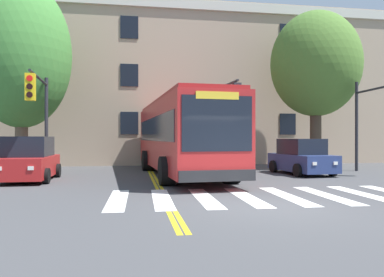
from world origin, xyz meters
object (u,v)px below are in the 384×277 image
object	(u,v)px
city_bus	(180,135)
traffic_light_far_corner	(40,105)
street_tree_curbside_large	(316,65)
traffic_light_overhead	(222,109)
car_silver_behind_bus	(148,150)
traffic_light_near_corner	(373,111)
car_red_near_lane	(29,160)
car_navy_far_lane	(301,158)
street_tree_curbside_small	(21,54)

from	to	relation	value
city_bus	traffic_light_far_corner	xyz separation A→B (m)	(-6.05, -0.88, 1.25)
traffic_light_far_corner	street_tree_curbside_large	distance (m)	15.05
traffic_light_overhead	car_silver_behind_bus	bearing A→B (deg)	108.24
traffic_light_near_corner	traffic_light_overhead	bearing A→B (deg)	169.76
car_red_near_lane	street_tree_curbside_large	bearing A→B (deg)	15.85
car_silver_behind_bus	car_red_near_lane	bearing A→B (deg)	-114.84
car_silver_behind_bus	traffic_light_far_corner	xyz separation A→B (m)	(-5.00, -11.06, 2.25)
car_navy_far_lane	car_silver_behind_bus	distance (m)	12.66
traffic_light_overhead	street_tree_curbside_large	world-z (taller)	street_tree_curbside_large
traffic_light_near_corner	street_tree_curbside_large	world-z (taller)	street_tree_curbside_large
car_navy_far_lane	street_tree_curbside_large	size ratio (longest dim) A/B	0.43
traffic_light_near_corner	street_tree_curbside_large	size ratio (longest dim) A/B	0.52
traffic_light_near_corner	car_navy_far_lane	bearing A→B (deg)	175.33
traffic_light_near_corner	traffic_light_far_corner	distance (m)	15.42
car_navy_far_lane	street_tree_curbside_small	world-z (taller)	street_tree_curbside_small
car_navy_far_lane	street_tree_curbside_small	xyz separation A→B (m)	(-13.52, 2.96, 5.15)
car_red_near_lane	traffic_light_overhead	world-z (taller)	traffic_light_overhead
car_navy_far_lane	car_silver_behind_bus	xyz separation A→B (m)	(-6.86, 10.64, 0.09)
car_red_near_lane	street_tree_curbside_large	world-z (taller)	street_tree_curbside_large
traffic_light_far_corner	street_tree_curbside_small	world-z (taller)	street_tree_curbside_small
car_navy_far_lane	street_tree_curbside_small	distance (m)	14.77
street_tree_curbside_small	traffic_light_near_corner	bearing A→B (deg)	-10.77
car_navy_far_lane	traffic_light_near_corner	size ratio (longest dim) A/B	0.84
city_bus	street_tree_curbside_large	distance (m)	9.63
city_bus	traffic_light_near_corner	world-z (taller)	traffic_light_near_corner
car_red_near_lane	traffic_light_overhead	size ratio (longest dim) A/B	0.86
traffic_light_overhead	car_navy_far_lane	bearing A→B (deg)	-15.44
traffic_light_far_corner	street_tree_curbside_small	bearing A→B (deg)	116.10
city_bus	traffic_light_overhead	xyz separation A→B (m)	(2.12, 0.56, 1.28)
car_navy_far_lane	traffic_light_near_corner	xyz separation A→B (m)	(3.56, -0.29, 2.28)
car_silver_behind_bus	traffic_light_overhead	world-z (taller)	traffic_light_overhead
car_silver_behind_bus	traffic_light_near_corner	world-z (taller)	traffic_light_near_corner
city_bus	car_navy_far_lane	world-z (taller)	city_bus
car_silver_behind_bus	street_tree_curbside_small	distance (m)	11.36
traffic_light_near_corner	traffic_light_far_corner	bearing A→B (deg)	-179.51
traffic_light_far_corner	traffic_light_overhead	xyz separation A→B (m)	(8.17, 1.44, 0.03)
street_tree_curbside_small	car_silver_behind_bus	bearing A→B (deg)	49.08
car_red_near_lane	traffic_light_near_corner	xyz separation A→B (m)	(15.74, 0.57, 2.24)
car_red_near_lane	traffic_light_near_corner	world-z (taller)	traffic_light_near_corner
traffic_light_overhead	street_tree_curbside_large	distance (m)	7.12
car_red_near_lane	traffic_light_near_corner	distance (m)	15.91
car_red_near_lane	car_silver_behind_bus	bearing A→B (deg)	65.16
car_red_near_lane	street_tree_curbside_small	world-z (taller)	street_tree_curbside_small
car_silver_behind_bus	traffic_light_near_corner	distance (m)	15.26
car_red_near_lane	car_navy_far_lane	distance (m)	12.21
city_bus	street_tree_curbside_small	distance (m)	9.07
traffic_light_far_corner	traffic_light_overhead	bearing A→B (deg)	10.00
city_bus	traffic_light_overhead	distance (m)	2.54
traffic_light_far_corner	car_red_near_lane	bearing A→B (deg)	-126.20
car_silver_behind_bus	street_tree_curbside_large	xyz separation A→B (m)	(9.30, -7.35, 5.11)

